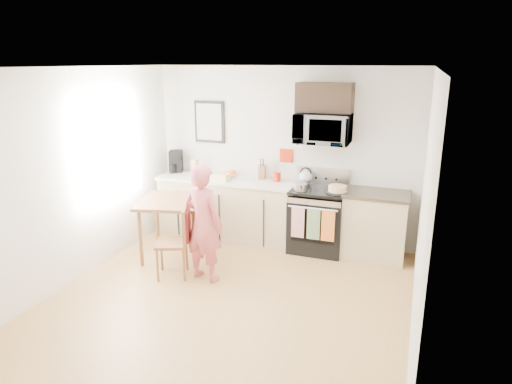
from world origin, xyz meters
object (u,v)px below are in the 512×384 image
(dining_table, at_px, (173,207))
(range, at_px, (318,221))
(person, at_px, (203,223))
(cake, at_px, (337,189))
(microwave, at_px, (323,129))
(chair, at_px, (181,232))

(dining_table, bearing_deg, range, 26.64)
(person, bearing_deg, cake, -125.37)
(person, bearing_deg, microwave, -114.49)
(dining_table, relative_size, chair, 1.02)
(range, distance_m, chair, 2.02)
(person, height_order, dining_table, person)
(microwave, bearing_deg, chair, -133.18)
(range, xyz_separation_m, cake, (0.28, -0.12, 0.54))
(person, xyz_separation_m, cake, (1.41, 1.28, 0.23))
(range, distance_m, microwave, 1.33)
(range, distance_m, person, 1.82)
(microwave, xyz_separation_m, person, (-1.13, -1.50, -1.02))
(chair, bearing_deg, dining_table, 105.73)
(person, relative_size, dining_table, 1.59)
(chair, bearing_deg, microwave, 24.13)
(microwave, bearing_deg, range, -89.94)
(range, bearing_deg, chair, -135.22)
(person, bearing_deg, range, -116.50)
(person, distance_m, dining_table, 0.85)
(person, relative_size, chair, 1.63)
(range, relative_size, dining_table, 1.24)
(person, distance_m, chair, 0.34)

